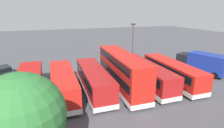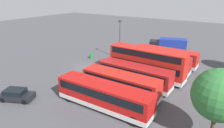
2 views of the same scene
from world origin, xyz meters
The scene contains 12 objects.
ground_plane centered at (0.00, 0.00, 0.00)m, with size 140.00×140.00×0.00m, color #47474C.
bus_single_deck_near_end centered at (-8.97, 10.65, 1.62)m, with size 2.80×10.99×2.95m.
bus_single_deck_second centered at (-5.29, 9.97, 1.62)m, with size 2.70×11.61×2.95m.
bus_double_decker_third centered at (-1.87, 10.04, 2.45)m, with size 2.90×11.82×4.55m.
bus_single_deck_fourth centered at (1.67, 9.78, 1.62)m, with size 2.78×10.69×2.95m.
bus_single_deck_fifth centered at (5.26, 9.68, 1.62)m, with size 2.67×10.26×2.95m.
bus_single_deck_sixth centered at (8.82, 9.61, 1.62)m, with size 2.71×11.63×2.95m.
box_truck_blue centered at (-16.24, 8.71, 1.71)m, with size 4.70×7.91×3.20m.
car_hatchback_silver centered at (13.20, -0.32, 0.70)m, with size 3.29×4.37×1.43m.
lamp_post_tall centered at (-7.19, 2.06, 4.43)m, with size 0.70×0.30×7.52m.
waste_bin_yellow centered at (-4.41, -2.80, 0.47)m, with size 0.60×0.60×0.95m, color #197F33.
tree_midleft centered at (7.98, 20.66, 4.58)m, with size 4.47×4.47×6.83m.
Camera 2 is at (24.89, 21.20, 12.56)m, focal length 32.03 mm.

